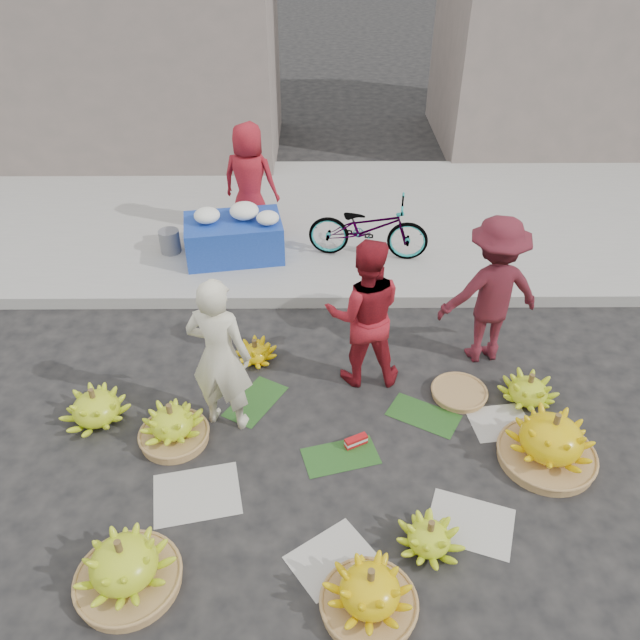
{
  "coord_description": "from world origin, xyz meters",
  "views": [
    {
      "loc": [
        -0.31,
        -3.92,
        4.18
      ],
      "look_at": [
        -0.27,
        0.88,
        0.7
      ],
      "focal_mm": 35.0,
      "sensor_mm": 36.0,
      "label": 1
    }
  ],
  "objects_px": {
    "bicycle": "(368,228)",
    "banana_bunch_0": "(172,425)",
    "vendor_cream": "(220,356)",
    "banana_bunch_4": "(551,440)",
    "flower_table": "(234,236)"
  },
  "relations": [
    {
      "from": "banana_bunch_4",
      "to": "flower_table",
      "type": "xyz_separation_m",
      "value": [
        -3.03,
        3.36,
        0.17
      ]
    },
    {
      "from": "banana_bunch_4",
      "to": "bicycle",
      "type": "height_order",
      "value": "bicycle"
    },
    {
      "from": "bicycle",
      "to": "flower_table",
      "type": "bearing_deg",
      "value": 98.0
    },
    {
      "from": "banana_bunch_0",
      "to": "banana_bunch_4",
      "type": "distance_m",
      "value": 3.28
    },
    {
      "from": "flower_table",
      "to": "bicycle",
      "type": "bearing_deg",
      "value": -9.92
    },
    {
      "from": "vendor_cream",
      "to": "flower_table",
      "type": "relative_size",
      "value": 1.18
    },
    {
      "from": "vendor_cream",
      "to": "banana_bunch_4",
      "type": "bearing_deg",
      "value": -176.29
    },
    {
      "from": "banana_bunch_0",
      "to": "flower_table",
      "type": "xyz_separation_m",
      "value": [
        0.24,
        3.1,
        0.23
      ]
    },
    {
      "from": "banana_bunch_0",
      "to": "flower_table",
      "type": "height_order",
      "value": "flower_table"
    },
    {
      "from": "bicycle",
      "to": "banana_bunch_0",
      "type": "bearing_deg",
      "value": 156.19
    },
    {
      "from": "banana_bunch_0",
      "to": "vendor_cream",
      "type": "distance_m",
      "value": 0.78
    },
    {
      "from": "banana_bunch_4",
      "to": "flower_table",
      "type": "relative_size",
      "value": 0.63
    },
    {
      "from": "banana_bunch_0",
      "to": "vendor_cream",
      "type": "relative_size",
      "value": 0.45
    },
    {
      "from": "flower_table",
      "to": "bicycle",
      "type": "height_order",
      "value": "bicycle"
    },
    {
      "from": "vendor_cream",
      "to": "flower_table",
      "type": "bearing_deg",
      "value": -72.32
    }
  ]
}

